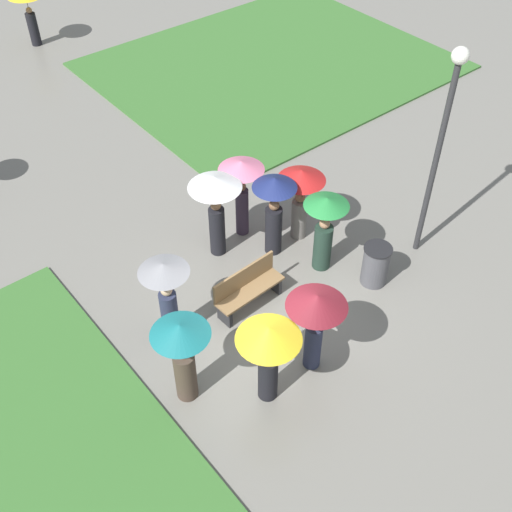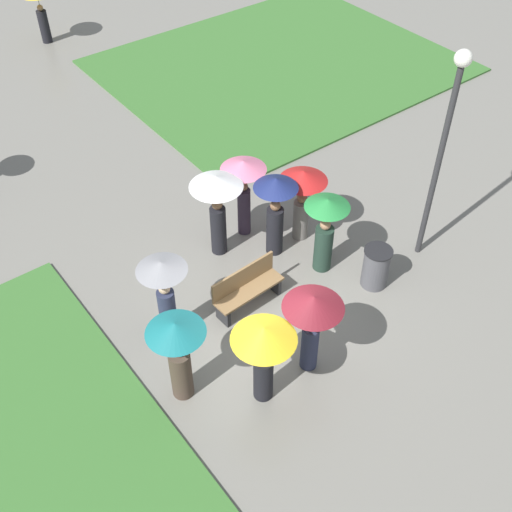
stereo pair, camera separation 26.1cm
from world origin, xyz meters
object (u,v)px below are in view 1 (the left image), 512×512
crowd_person_white (215,198)px  lone_walker_far_path (27,4)px  crowd_person_yellow (269,346)px  crowd_person_grey (166,289)px  park_bench (248,288)px  crowd_person_pink (242,181)px  lamp_post (443,132)px  trash_bin (375,265)px  crowd_person_red (301,189)px  crowd_person_green (325,225)px  crowd_person_maroon (316,313)px  crowd_person_teal (182,350)px  crowd_person_navy (274,204)px

crowd_person_white → lone_walker_far_path: bearing=-150.2°
crowd_person_white → crowd_person_yellow: bearing=12.6°
crowd_person_grey → lone_walker_far_path: size_ratio=1.06×
crowd_person_yellow → crowd_person_grey: bearing=-7.8°
park_bench → crowd_person_yellow: (-1.07, -1.90, 0.90)m
park_bench → crowd_person_grey: crowd_person_grey is taller
crowd_person_pink → crowd_person_yellow: size_ratio=1.06×
lamp_post → trash_bin: lamp_post is taller
crowd_person_yellow → crowd_person_red: bearing=-71.2°
lamp_post → crowd_person_green: size_ratio=2.55×
crowd_person_yellow → crowd_person_grey: (-0.56, 2.17, -0.08)m
lone_walker_far_path → crowd_person_red: bearing=86.7°
lamp_post → crowd_person_maroon: size_ratio=2.55×
park_bench → trash_bin: bearing=-28.3°
trash_bin → crowd_person_teal: bearing=178.3°
crowd_person_maroon → crowd_person_yellow: (-1.05, -0.01, -0.03)m
park_bench → lone_walker_far_path: lone_walker_far_path is taller
lone_walker_far_path → lamp_post: bearing=93.2°
park_bench → crowd_person_maroon: crowd_person_maroon is taller
crowd_person_grey → crowd_person_teal: 1.38m
park_bench → crowd_person_red: (2.16, 0.91, 0.84)m
crowd_person_teal → crowd_person_navy: size_ratio=0.95×
crowd_person_maroon → crowd_person_white: size_ratio=0.91×
park_bench → crowd_person_red: bearing=19.8°
park_bench → lone_walker_far_path: (1.78, 13.49, 0.89)m
lamp_post → crowd_person_red: 3.09m
crowd_person_yellow → crowd_person_navy: bearing=-63.9°
park_bench → crowd_person_maroon: 2.11m
park_bench → crowd_person_red: crowd_person_red is taller
crowd_person_grey → crowd_person_red: bearing=-4.6°
crowd_person_green → crowd_person_white: crowd_person_white is taller
crowd_person_red → lone_walker_far_path: 12.58m
park_bench → crowd_person_green: 2.02m
crowd_person_green → crowd_person_white: (-1.43, 1.74, 0.34)m
crowd_person_teal → crowd_person_white: size_ratio=0.93×
crowd_person_pink → crowd_person_white: 0.83m
crowd_person_yellow → crowd_person_navy: size_ratio=0.93×
trash_bin → crowd_person_teal: 4.65m
park_bench → crowd_person_teal: bearing=-158.1°
crowd_person_green → crowd_person_white: bearing=68.0°
crowd_person_green → crowd_person_navy: size_ratio=0.94×
crowd_person_navy → lone_walker_far_path: 12.60m
trash_bin → crowd_person_grey: size_ratio=0.48×
crowd_person_maroon → crowd_person_pink: bearing=113.0°
lamp_post → lone_walker_far_path: (-2.12, 14.51, -1.63)m
trash_bin → crowd_person_yellow: size_ratio=0.51×
crowd_person_teal → crowd_person_white: bearing=68.2°
lamp_post → park_bench: bearing=165.2°
lamp_post → trash_bin: 2.91m
crowd_person_grey → crowd_person_yellow: bearing=-89.7°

